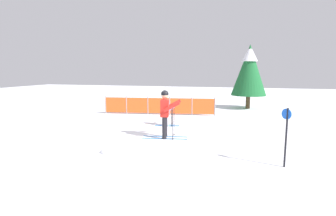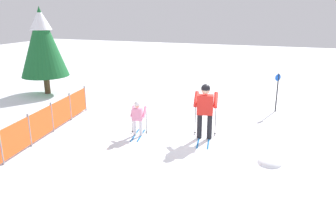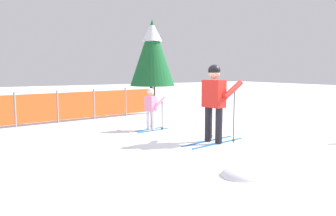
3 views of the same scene
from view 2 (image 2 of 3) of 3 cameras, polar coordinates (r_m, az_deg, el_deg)
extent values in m
plane|color=white|center=(10.58, 6.09, -5.57)|extent=(60.00, 60.00, 0.00)
cube|color=#1966B2|center=(10.71, 5.44, -5.19)|extent=(1.68, 0.33, 0.02)
cube|color=#1966B2|center=(10.70, 7.17, -5.29)|extent=(1.68, 0.33, 0.02)
cylinder|color=black|center=(10.57, 5.50, -3.11)|extent=(0.16, 0.16, 0.81)
cylinder|color=black|center=(10.55, 7.25, -3.21)|extent=(0.16, 0.16, 0.81)
cube|color=red|center=(10.34, 6.50, 0.58)|extent=(0.37, 0.54, 0.63)
cylinder|color=red|center=(10.60, 4.93, 1.56)|extent=(0.64, 0.23, 0.42)
cylinder|color=red|center=(10.57, 8.31, 1.40)|extent=(0.64, 0.23, 0.42)
sphere|color=#D8AD8C|center=(10.22, 6.59, 3.13)|extent=(0.27, 0.27, 0.27)
sphere|color=black|center=(10.20, 6.59, 3.39)|extent=(0.28, 0.28, 0.28)
cylinder|color=black|center=(10.82, 4.78, -1.48)|extent=(0.02, 0.02, 1.25)
cylinder|color=black|center=(11.01, 4.71, -4.28)|extent=(0.07, 0.07, 0.01)
cylinder|color=black|center=(10.78, 8.28, -1.66)|extent=(0.02, 0.02, 1.25)
cylinder|color=black|center=(10.97, 8.15, -4.47)|extent=(0.07, 0.07, 0.01)
cube|color=#1966B2|center=(10.94, -5.79, -4.73)|extent=(1.09, 0.26, 0.02)
cube|color=#1966B2|center=(10.89, -4.71, -4.80)|extent=(1.09, 0.26, 0.02)
cylinder|color=silver|center=(10.84, -5.83, -3.39)|extent=(0.10, 0.10, 0.52)
cylinder|color=silver|center=(10.79, -4.75, -3.46)|extent=(0.10, 0.10, 0.52)
cube|color=pink|center=(10.67, -5.36, -1.07)|extent=(0.25, 0.36, 0.41)
cylinder|color=pink|center=(10.86, -6.20, -0.58)|extent=(0.39, 0.16, 0.32)
cylinder|color=pink|center=(10.76, -4.10, -0.67)|extent=(0.39, 0.16, 0.32)
sphere|color=#D8AD8C|center=(10.58, -5.40, 0.52)|extent=(0.17, 0.17, 0.17)
sphere|color=white|center=(10.57, -5.41, 0.68)|extent=(0.18, 0.18, 0.18)
cylinder|color=black|center=(11.02, -6.28, -2.37)|extent=(0.02, 0.02, 0.82)
cylinder|color=black|center=(11.14, -6.23, -4.06)|extent=(0.07, 0.07, 0.01)
cylinder|color=black|center=(10.91, -3.81, -2.50)|extent=(0.02, 0.02, 0.82)
cylinder|color=black|center=(11.03, -3.77, -4.21)|extent=(0.07, 0.07, 0.01)
cylinder|color=gray|center=(9.78, -27.12, -6.04)|extent=(0.06, 0.06, 1.04)
cylinder|color=gray|center=(10.71, -22.99, -3.60)|extent=(0.06, 0.06, 1.04)
cylinder|color=gray|center=(11.71, -19.56, -1.55)|extent=(0.06, 0.06, 1.04)
cylinder|color=gray|center=(12.75, -16.68, 0.18)|extent=(0.06, 0.06, 1.04)
cylinder|color=gray|center=(13.83, -14.24, 1.65)|extent=(0.06, 0.06, 1.04)
cube|color=#F85B22|center=(10.24, -24.96, -4.77)|extent=(1.26, 0.21, 0.87)
cube|color=#F85B22|center=(11.20, -21.19, -2.53)|extent=(1.26, 0.21, 0.87)
cube|color=#F85B22|center=(12.22, -18.05, -0.65)|extent=(1.26, 0.21, 0.87)
cube|color=#F85B22|center=(13.29, -15.41, 0.94)|extent=(1.26, 0.21, 0.87)
cylinder|color=#4C3823|center=(17.32, -20.32, 3.84)|extent=(0.28, 0.28, 0.88)
cone|color=#1B602E|center=(17.01, -21.03, 10.71)|extent=(2.25, 2.25, 3.29)
cone|color=white|center=(16.95, -21.41, 14.24)|extent=(1.01, 1.01, 0.99)
cylinder|color=black|center=(13.93, 18.45, 2.54)|extent=(0.05, 0.05, 1.57)
cylinder|color=blue|center=(13.78, 18.60, 5.06)|extent=(0.22, 0.21, 0.28)
ellipsoid|color=white|center=(9.47, 17.34, -9.05)|extent=(0.79, 0.67, 0.32)
camera|label=1|loc=(14.27, 49.26, 5.10)|focal=28.00mm
camera|label=3|loc=(6.49, 52.14, -11.05)|focal=35.00mm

